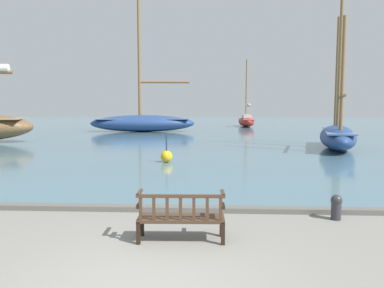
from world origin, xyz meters
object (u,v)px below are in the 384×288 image
at_px(sailboat_mid_port, 143,121).
at_px(sailboat_nearest_starboard, 246,121).
at_px(mooring_bollard, 336,206).
at_px(channel_buoy, 167,156).
at_px(sailboat_outer_port, 337,134).
at_px(park_bench, 181,216).

height_order(sailboat_mid_port, sailboat_nearest_starboard, sailboat_mid_port).
relative_size(mooring_bollard, channel_buoy, 0.46).
bearing_deg(channel_buoy, sailboat_outer_port, 32.04).
xyz_separation_m(sailboat_nearest_starboard, channel_buoy, (-6.24, -29.69, -0.45)).
relative_size(sailboat_outer_port, mooring_bollard, 17.72).
xyz_separation_m(park_bench, sailboat_nearest_starboard, (4.88, 39.00, 0.33)).
relative_size(sailboat_mid_port, channel_buoy, 11.73).
xyz_separation_m(sailboat_outer_port, sailboat_nearest_starboard, (-2.95, 23.94, -0.12)).
xyz_separation_m(sailboat_mid_port, mooring_bollard, (9.31, -27.62, -0.76)).
height_order(sailboat_outer_port, channel_buoy, sailboat_outer_port).
height_order(park_bench, sailboat_mid_port, sailboat_mid_port).
relative_size(park_bench, mooring_bollard, 2.89).
distance_m(sailboat_nearest_starboard, mooring_bollard, 37.55).
height_order(park_bench, channel_buoy, channel_buoy).
bearing_deg(channel_buoy, mooring_bollard, -59.15).
bearing_deg(sailboat_outer_port, mooring_bollard, -108.37).
distance_m(park_bench, sailboat_mid_port, 29.72).
bearing_deg(sailboat_mid_port, channel_buoy, -76.84).
relative_size(park_bench, sailboat_outer_port, 0.16).
xyz_separation_m(sailboat_outer_port, sailboat_mid_port, (-13.81, 14.04, 0.15)).
height_order(sailboat_nearest_starboard, mooring_bollard, sailboat_nearest_starboard).
relative_size(sailboat_outer_port, sailboat_mid_port, 0.70).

